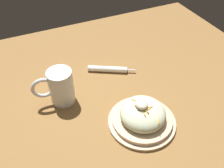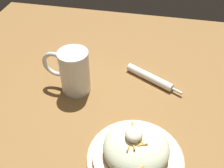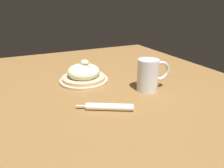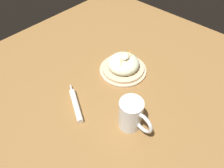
% 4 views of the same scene
% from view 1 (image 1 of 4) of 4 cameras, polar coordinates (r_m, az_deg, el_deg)
% --- Properties ---
extents(ground_plane, '(1.43, 1.43, 0.00)m').
position_cam_1_polar(ground_plane, '(0.89, 4.51, -6.98)').
color(ground_plane, olive).
extents(salad_plate, '(0.24, 0.24, 0.11)m').
position_cam_1_polar(salad_plate, '(0.84, 7.15, -7.52)').
color(salad_plate, '#D1B28E').
rests_on(salad_plate, ground_plane).
extents(beer_mug, '(0.09, 0.15, 0.14)m').
position_cam_1_polar(beer_mug, '(0.91, -11.95, -1.08)').
color(beer_mug, white).
rests_on(beer_mug, ground_plane).
extents(napkin_roll, '(0.11, 0.19, 0.03)m').
position_cam_1_polar(napkin_roll, '(1.05, -0.98, 3.52)').
color(napkin_roll, white).
rests_on(napkin_roll, ground_plane).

